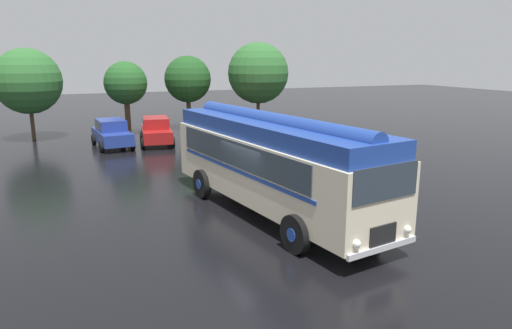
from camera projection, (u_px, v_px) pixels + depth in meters
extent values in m
plane|color=black|center=(265.00, 216.00, 15.48)|extent=(120.00, 120.00, 0.00)
cube|color=beige|center=(272.00, 168.00, 15.45)|extent=(4.15, 10.28, 2.10)
cube|color=#1E3D93|center=(273.00, 129.00, 15.15)|extent=(3.92, 10.05, 0.56)
cylinder|color=#1E3D93|center=(273.00, 122.00, 15.09)|extent=(2.20, 9.46, 0.60)
cube|color=#2D3842|center=(298.00, 146.00, 16.22)|extent=(1.39, 7.89, 0.84)
cube|color=#2D3842|center=(235.00, 154.00, 14.93)|extent=(1.39, 7.89, 0.84)
cube|color=#1E3D93|center=(299.00, 162.00, 16.26)|extent=(1.41, 8.09, 0.12)
cube|color=#1E3D93|center=(237.00, 171.00, 14.97)|extent=(1.41, 8.09, 0.12)
cube|color=#2D3842|center=(386.00, 183.00, 11.14)|extent=(2.17, 0.41, 0.88)
cube|color=black|center=(383.00, 235.00, 11.45)|extent=(0.90, 0.21, 0.56)
cube|color=silver|center=(383.00, 248.00, 11.51)|extent=(2.36, 0.50, 0.16)
sphere|color=white|center=(407.00, 230.00, 11.91)|extent=(0.22, 0.22, 0.22)
sphere|color=white|center=(357.00, 244.00, 10.99)|extent=(0.22, 0.22, 0.22)
cylinder|color=black|center=(365.00, 217.00, 13.79)|extent=(0.46, 1.13, 1.10)
cylinder|color=#1E3D93|center=(365.00, 217.00, 13.79)|extent=(0.38, 0.43, 0.39)
cylinder|color=black|center=(295.00, 234.00, 12.46)|extent=(0.46, 1.13, 1.10)
cylinder|color=#1E3D93|center=(295.00, 234.00, 12.46)|extent=(0.38, 0.43, 0.39)
cylinder|color=black|center=(260.00, 175.00, 18.76)|extent=(0.46, 1.13, 1.10)
cylinder|color=#1E3D93|center=(260.00, 175.00, 18.76)|extent=(0.38, 0.43, 0.39)
cylinder|color=black|center=(202.00, 184.00, 17.43)|extent=(0.46, 1.13, 1.10)
cylinder|color=#1E3D93|center=(202.00, 184.00, 17.43)|extent=(0.38, 0.43, 0.39)
cube|color=navy|center=(112.00, 136.00, 27.29)|extent=(2.15, 4.36, 0.70)
cube|color=navy|center=(111.00, 125.00, 27.27)|extent=(1.73, 2.34, 0.64)
cube|color=#2D3842|center=(124.00, 124.00, 27.62)|extent=(0.24, 1.92, 0.50)
cube|color=#2D3842|center=(98.00, 126.00, 26.92)|extent=(0.24, 1.92, 0.50)
cylinder|color=black|center=(133.00, 144.00, 26.66)|extent=(0.27, 0.66, 0.64)
cylinder|color=black|center=(101.00, 147.00, 25.85)|extent=(0.27, 0.66, 0.64)
cylinder|color=black|center=(123.00, 137.00, 28.89)|extent=(0.27, 0.66, 0.64)
cylinder|color=black|center=(94.00, 140.00, 28.08)|extent=(0.27, 0.66, 0.64)
cube|color=maroon|center=(156.00, 134.00, 28.24)|extent=(2.16, 4.36, 0.70)
cube|color=maroon|center=(156.00, 122.00, 28.23)|extent=(1.73, 2.34, 0.64)
cube|color=#2D3842|center=(168.00, 122.00, 28.43)|extent=(0.24, 1.92, 0.50)
cube|color=#2D3842|center=(143.00, 123.00, 28.03)|extent=(0.24, 1.92, 0.50)
cylinder|color=black|center=(173.00, 142.00, 27.33)|extent=(0.27, 0.66, 0.64)
cylinder|color=black|center=(143.00, 143.00, 26.87)|extent=(0.27, 0.66, 0.64)
cylinder|color=black|center=(169.00, 135.00, 29.77)|extent=(0.27, 0.66, 0.64)
cylinder|color=black|center=(141.00, 136.00, 29.32)|extent=(0.27, 0.66, 0.64)
cube|color=silver|center=(205.00, 132.00, 28.71)|extent=(2.03, 4.32, 0.70)
cube|color=silver|center=(205.00, 121.00, 28.70)|extent=(1.66, 2.30, 0.64)
cube|color=#2D3842|center=(216.00, 121.00, 28.92)|extent=(0.18, 1.93, 0.50)
cube|color=#2D3842|center=(193.00, 122.00, 28.48)|extent=(0.18, 1.93, 0.50)
cylinder|color=black|center=(224.00, 141.00, 27.84)|extent=(0.25, 0.65, 0.64)
cylinder|color=black|center=(195.00, 142.00, 27.33)|extent=(0.25, 0.65, 0.64)
cylinder|color=black|center=(215.00, 134.00, 30.26)|extent=(0.25, 0.65, 0.64)
cylinder|color=black|center=(188.00, 135.00, 29.75)|extent=(0.25, 0.65, 0.64)
cube|color=maroon|center=(248.00, 129.00, 29.84)|extent=(2.09, 4.34, 0.70)
cube|color=maroon|center=(247.00, 119.00, 29.82)|extent=(1.70, 2.32, 0.64)
cube|color=#2D3842|center=(257.00, 118.00, 30.15)|extent=(0.21, 1.93, 0.50)
cube|color=#2D3842|center=(236.00, 120.00, 29.48)|extent=(0.21, 1.93, 0.50)
cylinder|color=black|center=(269.00, 137.00, 29.19)|extent=(0.26, 0.66, 0.64)
cylinder|color=black|center=(244.00, 139.00, 28.40)|extent=(0.26, 0.66, 0.64)
cylinder|color=black|center=(251.00, 131.00, 31.44)|extent=(0.26, 0.66, 0.64)
cylinder|color=black|center=(228.00, 133.00, 30.65)|extent=(0.26, 0.66, 0.64)
cylinder|color=#4C3823|center=(32.00, 123.00, 29.69)|extent=(0.25, 0.25, 2.22)
sphere|color=#2D662D|center=(28.00, 81.00, 29.08)|extent=(4.18, 4.18, 4.18)
sphere|color=#2D662D|center=(28.00, 78.00, 28.91)|extent=(2.43, 2.43, 2.43)
cylinder|color=#4C3823|center=(128.00, 117.00, 31.53)|extent=(0.38, 0.38, 2.49)
sphere|color=#235623|center=(126.00, 83.00, 31.00)|extent=(2.90, 2.90, 2.90)
sphere|color=#235623|center=(125.00, 86.00, 30.86)|extent=(1.93, 1.93, 1.93)
cylinder|color=#4C3823|center=(189.00, 113.00, 33.92)|extent=(0.32, 0.32, 2.45)
sphere|color=#1E4C1E|center=(188.00, 79.00, 33.35)|extent=(3.38, 3.38, 3.38)
sphere|color=#1E4C1E|center=(191.00, 79.00, 33.73)|extent=(2.65, 2.65, 2.65)
cylinder|color=#4C3823|center=(258.00, 112.00, 35.08)|extent=(0.26, 0.26, 2.40)
sphere|color=#2D662D|center=(258.00, 73.00, 34.42)|extent=(4.58, 4.58, 4.58)
sphere|color=#2D662D|center=(264.00, 71.00, 34.60)|extent=(3.04, 3.04, 3.04)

